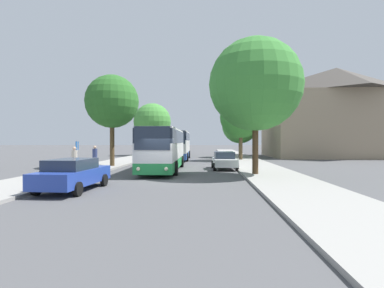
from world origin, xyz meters
name	(u,v)px	position (x,y,z in m)	size (l,w,h in m)	color
ground_plane	(164,179)	(0.00, 0.00, 0.00)	(300.00, 300.00, 0.00)	#4C4C4F
sidewalk_left	(53,177)	(-7.00, 0.00, 0.07)	(4.00, 120.00, 0.15)	gray
sidewalk_right	(280,179)	(7.00, 0.00, 0.07)	(4.00, 120.00, 0.15)	gray
building_right_background	(336,112)	(21.65, 26.99, 6.58)	(19.44, 13.56, 13.16)	gray
bus_front	(164,149)	(-0.81, 5.30, 1.75)	(2.88, 11.19, 3.27)	#238942
bus_middle	(178,145)	(-1.07, 19.38, 1.87)	(3.08, 11.57, 3.50)	#2D519E
parked_car_left_curb	(73,174)	(-3.73, -4.34, 0.79)	(2.20, 4.76, 1.51)	#233D9E
parked_car_right_near	(224,160)	(4.04, 6.87, 0.76)	(2.11, 4.53, 1.46)	silver
bus_stop_sign	(77,152)	(-6.68, 2.75, 1.54)	(0.08, 0.45, 2.22)	gray
pedestrian_waiting_near	(74,160)	(-6.14, 1.11, 1.08)	(0.36, 0.36, 1.83)	#23232D
pedestrian_waiting_far	(95,158)	(-5.96, 4.23, 1.09)	(0.36, 0.36, 1.84)	#23232D
tree_left_near	(112,102)	(-5.85, 8.05, 5.85)	(4.72, 4.72, 8.09)	#513D23
tree_left_far	(152,122)	(-6.21, 29.48, 5.41)	(5.98, 5.98, 8.26)	#47331E
tree_right_near	(255,85)	(5.85, 2.03, 6.13)	(6.22, 6.22, 9.10)	#47331E
tree_right_mid	(240,125)	(7.29, 24.79, 4.57)	(5.13, 5.13, 6.99)	brown
tree_right_far	(241,117)	(6.62, 17.71, 5.20)	(5.00, 5.00, 7.57)	brown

